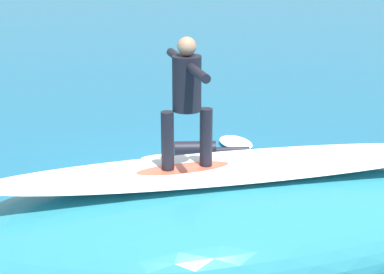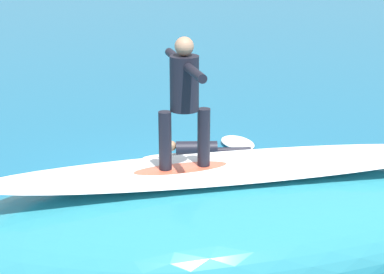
{
  "view_description": "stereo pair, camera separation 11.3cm",
  "coord_description": "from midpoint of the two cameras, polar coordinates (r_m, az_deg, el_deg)",
  "views": [
    {
      "loc": [
        1.79,
        9.49,
        4.2
      ],
      "look_at": [
        -0.32,
        0.8,
        1.16
      ],
      "focal_mm": 60.27,
      "sensor_mm": 36.0,
      "label": 1
    },
    {
      "loc": [
        1.68,
        9.52,
        4.2
      ],
      "look_at": [
        -0.32,
        0.8,
        1.16
      ],
      "focal_mm": 60.27,
      "sensor_mm": 36.0,
      "label": 2
    }
  ],
  "objects": [
    {
      "name": "foam_patch_near",
      "position": [
        12.57,
        3.63,
        -0.5
      ],
      "size": [
        0.74,
        0.98,
        0.13
      ],
      "primitive_type": "ellipsoid",
      "rotation": [
        0.0,
        0.0,
        1.8
      ],
      "color": "white",
      "rests_on": "ground_plane"
    },
    {
      "name": "surfer_riding",
      "position": [
        7.07,
        -0.92,
        3.89
      ],
      "size": [
        0.59,
        1.41,
        1.49
      ],
      "rotation": [
        0.0,
        0.0,
        0.04
      ],
      "color": "black",
      "rests_on": "surfboard_riding"
    },
    {
      "name": "wave_foam_lip",
      "position": [
        7.48,
        3.1,
        -2.67
      ],
      "size": [
        5.82,
        1.11,
        0.08
      ],
      "primitive_type": "ellipsoid",
      "rotation": [
        0.0,
        0.0,
        -0.01
      ],
      "color": "white",
      "rests_on": "wave_crest"
    },
    {
      "name": "wave_crest",
      "position": [
        7.79,
        3.0,
        -7.86
      ],
      "size": [
        6.87,
        3.07,
        1.43
      ],
      "primitive_type": "ellipsoid",
      "rotation": [
        0.0,
        0.0,
        -0.01
      ],
      "color": "teal",
      "rests_on": "ground_plane"
    },
    {
      "name": "ground_plane",
      "position": [
        10.54,
        -3.06,
        -4.77
      ],
      "size": [
        120.0,
        120.0,
        0.0
      ],
      "primitive_type": "plane",
      "color": "#196084"
    },
    {
      "name": "surfer_paddling",
      "position": [
        11.77,
        0.58,
        -1.06
      ],
      "size": [
        1.56,
        0.53,
        0.28
      ],
      "rotation": [
        0.0,
        0.0,
        -0.19
      ],
      "color": "black",
      "rests_on": "surfboard_paddling"
    },
    {
      "name": "surfboard_riding",
      "position": [
        7.36,
        -0.88,
        -2.99
      ],
      "size": [
        1.87,
        0.59,
        0.09
      ],
      "primitive_type": "ellipsoid",
      "rotation": [
        0.0,
        0.0,
        0.04
      ],
      "color": "#E0563D",
      "rests_on": "wave_crest"
    },
    {
      "name": "surfboard_paddling",
      "position": [
        11.82,
        0.0,
        -1.83
      ],
      "size": [
        2.04,
        0.86,
        0.09
      ],
      "primitive_type": "ellipsoid",
      "rotation": [
        0.0,
        0.0,
        -0.19
      ],
      "color": "silver",
      "rests_on": "ground_plane"
    }
  ]
}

